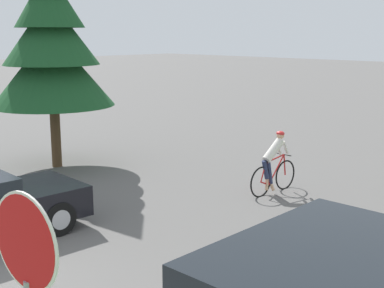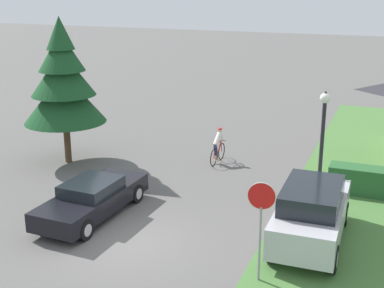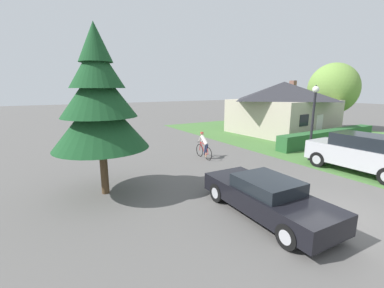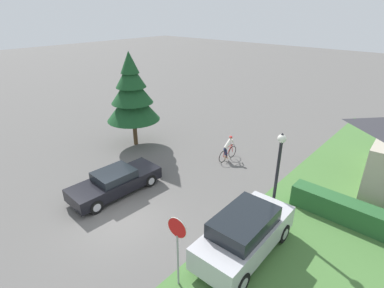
# 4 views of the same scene
# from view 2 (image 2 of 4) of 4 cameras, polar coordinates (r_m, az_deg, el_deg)

# --- Properties ---
(ground_plane) EXTENTS (140.00, 140.00, 0.00)m
(ground_plane) POSITION_cam_2_polar(r_m,az_deg,el_deg) (17.17, -7.05, -10.11)
(ground_plane) COLOR #5B5956
(sedan_left_lane) EXTENTS (1.98, 4.84, 1.28)m
(sedan_left_lane) POSITION_cam_2_polar(r_m,az_deg,el_deg) (18.73, -10.58, -5.74)
(sedan_left_lane) COLOR black
(sedan_left_lane) RESTS_ON ground
(cyclist) EXTENTS (0.44, 1.76, 1.57)m
(cyclist) POSITION_cam_2_polar(r_m,az_deg,el_deg) (23.73, 2.75, -0.28)
(cyclist) COLOR black
(cyclist) RESTS_ON ground
(parked_suv_right) EXTENTS (2.04, 4.75, 1.92)m
(parked_suv_right) POSITION_cam_2_polar(r_m,az_deg,el_deg) (16.89, 12.62, -7.20)
(parked_suv_right) COLOR #B7B7BC
(parked_suv_right) RESTS_ON ground
(stop_sign) EXTENTS (0.76, 0.09, 2.84)m
(stop_sign) POSITION_cam_2_polar(r_m,az_deg,el_deg) (14.17, 7.37, -7.13)
(stop_sign) COLOR gray
(stop_sign) RESTS_ON ground
(street_lamp) EXTENTS (0.36, 0.36, 4.29)m
(street_lamp) POSITION_cam_2_polar(r_m,az_deg,el_deg) (18.74, 13.77, 1.23)
(street_lamp) COLOR black
(street_lamp) RESTS_ON ground
(conifer_tall_near) EXTENTS (3.55, 3.55, 6.40)m
(conifer_tall_near) POSITION_cam_2_polar(r_m,az_deg,el_deg) (23.77, -13.58, 6.42)
(conifer_tall_near) COLOR #4C3823
(conifer_tall_near) RESTS_ON ground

